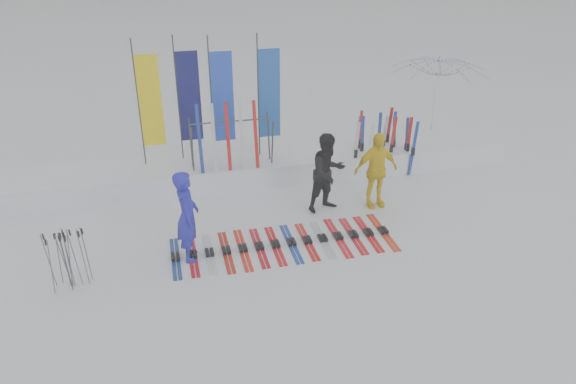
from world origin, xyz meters
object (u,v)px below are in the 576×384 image
object	(u,v)px
ski_row	(284,244)
person_blue	(187,216)
person_yellow	(376,170)
tent_canopy	(436,100)
person_black	(328,173)
ski_rack	(231,136)

from	to	relation	value
ski_row	person_blue	bearing A→B (deg)	-179.87
person_yellow	tent_canopy	bearing A→B (deg)	43.01
person_black	ski_row	size ratio (longest dim) A/B	0.40
person_black	person_yellow	size ratio (longest dim) A/B	1.02
tent_canopy	ski_row	size ratio (longest dim) A/B	0.62
tent_canopy	ski_rack	size ratio (longest dim) A/B	1.45
person_black	person_yellow	distance (m)	1.17
person_blue	ski_rack	size ratio (longest dim) A/B	0.96
ski_rack	person_yellow	bearing A→B (deg)	-30.25
ski_row	ski_rack	bearing A→B (deg)	101.19
person_blue	person_yellow	bearing A→B (deg)	-71.38
person_black	tent_canopy	size ratio (longest dim) A/B	0.65
person_black	person_yellow	xyz separation A→B (m)	(1.17, -0.09, -0.02)
person_black	tent_canopy	bearing A→B (deg)	19.26
person_yellow	ski_row	size ratio (longest dim) A/B	0.39
person_blue	person_black	distance (m)	3.63
person_black	tent_canopy	distance (m)	5.70
person_black	person_yellow	bearing A→B (deg)	-23.05
ski_row	ski_rack	size ratio (longest dim) A/B	2.33
person_yellow	person_black	bearing A→B (deg)	171.42
person_blue	person_yellow	world-z (taller)	person_blue
person_black	person_yellow	world-z (taller)	person_black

